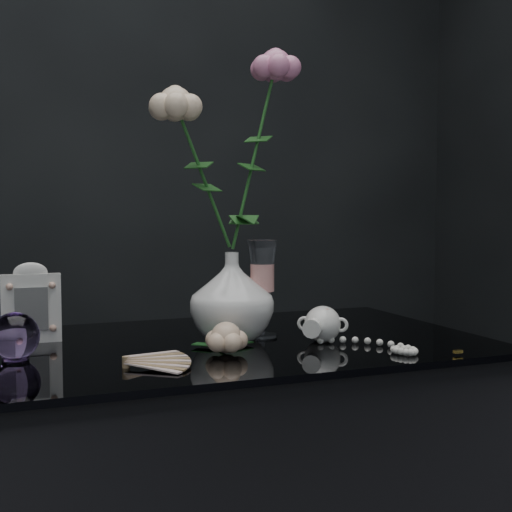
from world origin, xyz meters
name	(u,v)px	position (x,y,z in m)	size (l,w,h in m)	color
vase	(232,296)	(0.07, 0.06, 0.84)	(0.16, 0.16, 0.16)	white
wine_glass	(262,289)	(0.13, 0.06, 0.85)	(0.06, 0.06, 0.18)	white
picture_frame	(31,303)	(-0.28, 0.17, 0.84)	(0.11, 0.08, 0.15)	silver
paperweight	(15,336)	(-0.31, 0.02, 0.80)	(0.08, 0.08, 0.08)	#A47CCA
paper_fan	(126,361)	(-0.16, -0.10, 0.77)	(0.20, 0.16, 0.02)	beige
loose_rose	(226,338)	(0.02, -0.06, 0.79)	(0.12, 0.16, 0.05)	beige
pearl_jar	(323,323)	(0.22, -0.02, 0.80)	(0.23, 0.24, 0.07)	white
roses	(231,146)	(0.07, 0.06, 1.12)	(0.28, 0.12, 0.43)	beige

